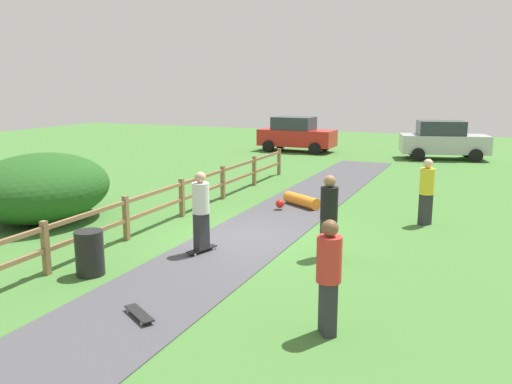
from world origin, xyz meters
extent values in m
plane|color=#427533|center=(0.00, 0.00, 0.00)|extent=(60.00, 60.00, 0.00)
cube|color=#47474C|center=(0.00, 0.00, 0.01)|extent=(2.40, 28.00, 0.02)
cube|color=olive|center=(-2.60, -3.86, 0.55)|extent=(0.12, 0.12, 1.10)
cube|color=olive|center=(-2.60, -1.29, 0.55)|extent=(0.12, 0.12, 1.10)
cube|color=olive|center=(-2.60, 1.29, 0.55)|extent=(0.12, 0.12, 1.10)
cube|color=olive|center=(-2.60, 3.86, 0.55)|extent=(0.12, 0.12, 1.10)
cube|color=olive|center=(-2.60, 6.43, 0.55)|extent=(0.12, 0.12, 1.10)
cube|color=olive|center=(-2.60, 9.00, 0.55)|extent=(0.12, 0.12, 1.10)
cube|color=olive|center=(-2.60, 0.00, 0.50)|extent=(0.08, 18.00, 0.09)
cube|color=olive|center=(-2.60, 0.00, 0.95)|extent=(0.08, 18.00, 0.09)
ellipsoid|color=#23561E|center=(-5.88, -0.66, 0.94)|extent=(3.35, 4.02, 1.88)
cylinder|color=black|center=(-1.80, -3.52, 0.45)|extent=(0.56, 0.56, 0.90)
cube|color=black|center=(-0.44, -1.43, 0.09)|extent=(0.42, 0.82, 0.02)
cylinder|color=silver|center=(-0.43, -1.14, 0.05)|extent=(0.05, 0.07, 0.06)
cylinder|color=silver|center=(-0.29, -1.19, 0.05)|extent=(0.05, 0.07, 0.06)
cylinder|color=silver|center=(-0.60, -1.68, 0.05)|extent=(0.05, 0.07, 0.06)
cylinder|color=silver|center=(-0.45, -1.72, 0.05)|extent=(0.05, 0.07, 0.06)
cube|color=#2D2D33|center=(-0.44, -1.43, 0.51)|extent=(0.28, 0.36, 0.82)
cylinder|color=white|center=(-0.44, -1.43, 1.26)|extent=(0.47, 0.47, 0.68)
sphere|color=tan|center=(-0.44, -1.43, 1.73)|extent=(0.25, 0.25, 0.25)
cylinder|color=orange|center=(0.14, 3.80, 0.20)|extent=(1.38, 1.06, 0.36)
sphere|color=red|center=(-0.30, 3.10, 0.20)|extent=(0.26, 0.26, 0.26)
cube|color=black|center=(0.29, -4.81, 0.09)|extent=(0.78, 0.59, 0.02)
cylinder|color=silver|center=(0.57, -4.90, 0.05)|extent=(0.07, 0.06, 0.06)
cylinder|color=silver|center=(0.49, -5.03, 0.05)|extent=(0.07, 0.06, 0.06)
cylinder|color=silver|center=(0.09, -4.60, 0.05)|extent=(0.07, 0.06, 0.06)
cylinder|color=silver|center=(0.01, -4.73, 0.05)|extent=(0.07, 0.06, 0.06)
cube|color=#2D2D33|center=(2.23, -0.56, 0.43)|extent=(0.38, 0.35, 0.85)
cylinder|color=black|center=(2.23, -0.56, 1.21)|extent=(0.53, 0.53, 0.71)
sphere|color=#9E704C|center=(2.23, -0.56, 1.69)|extent=(0.26, 0.26, 0.26)
cube|color=#2D2D33|center=(3.23, -4.11, 0.42)|extent=(0.34, 0.38, 0.84)
cylinder|color=red|center=(3.23, -4.11, 1.19)|extent=(0.53, 0.53, 0.70)
sphere|color=brown|center=(3.23, -4.11, 1.67)|extent=(0.25, 0.25, 0.25)
cube|color=#2D2D33|center=(3.87, 3.12, 0.42)|extent=(0.36, 0.37, 0.84)
cylinder|color=yellow|center=(3.87, 3.12, 1.19)|extent=(0.53, 0.53, 0.70)
sphere|color=beige|center=(3.87, 3.12, 1.66)|extent=(0.25, 0.25, 0.25)
cube|color=red|center=(-4.47, 16.65, 0.77)|extent=(4.24, 1.81, 0.90)
cube|color=#2D333D|center=(-4.67, 16.66, 1.57)|extent=(2.24, 1.62, 0.70)
cylinder|color=black|center=(-3.10, 17.49, 0.32)|extent=(0.65, 0.26, 0.64)
cylinder|color=black|center=(-3.15, 15.73, 0.32)|extent=(0.65, 0.26, 0.64)
cylinder|color=black|center=(-5.80, 17.57, 0.32)|extent=(0.65, 0.26, 0.64)
cylinder|color=black|center=(-5.85, 15.81, 0.32)|extent=(0.65, 0.26, 0.64)
cube|color=#B7B7BC|center=(3.31, 16.65, 0.77)|extent=(4.50, 2.73, 0.90)
cube|color=#2D333D|center=(3.11, 16.60, 1.57)|extent=(2.53, 2.08, 0.70)
cylinder|color=black|center=(4.38, 17.85, 0.32)|extent=(0.68, 0.40, 0.64)
cylinder|color=black|center=(4.84, 16.15, 0.32)|extent=(0.68, 0.40, 0.64)
cylinder|color=black|center=(1.78, 17.15, 0.32)|extent=(0.68, 0.40, 0.64)
cylinder|color=black|center=(2.23, 15.45, 0.32)|extent=(0.68, 0.40, 0.64)
camera|label=1|loc=(5.21, -11.40, 3.74)|focal=37.21mm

